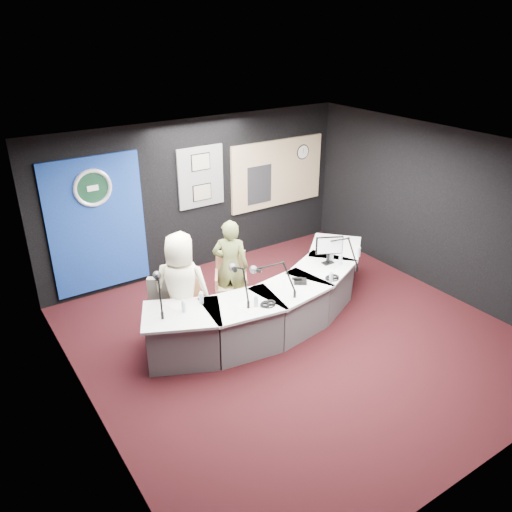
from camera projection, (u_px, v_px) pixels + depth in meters
ground at (297, 338)px, 7.69m from camera, size 6.00×6.00×0.00m
ceiling at (304, 153)px, 6.49m from camera, size 6.00×6.00×0.02m
wall_back at (198, 196)px, 9.35m from camera, size 6.00×0.02×2.80m
wall_front at (497, 365)px, 4.83m from camera, size 6.00×0.02×2.80m
wall_left at (83, 318)px, 5.59m from camera, size 0.02×6.00×2.80m
wall_right at (441, 212)px, 8.59m from camera, size 0.02×6.00×2.80m
broadcast_desk at (273, 302)px, 7.92m from camera, size 4.50×1.90×0.75m
backdrop_panel at (97, 225)px, 8.44m from camera, size 1.60×0.05×2.30m
agency_seal at (93, 188)px, 8.13m from camera, size 0.63×0.07×0.63m
seal_center at (93, 188)px, 8.14m from camera, size 0.48×0.01×0.48m
pinboard at (201, 177)px, 9.20m from camera, size 0.90×0.04×1.10m
framed_photo_upper at (201, 162)px, 9.06m from camera, size 0.34×0.02×0.27m
framed_photo_lower at (202, 192)px, 9.30m from camera, size 0.34×0.02×0.27m
booth_window_frame at (277, 173)px, 10.14m from camera, size 2.12×0.06×1.32m
booth_glow at (278, 173)px, 10.13m from camera, size 2.00×0.02×1.20m
equipment_rack at (259, 185)px, 9.95m from camera, size 0.55×0.02×0.75m
wall_clock at (303, 152)px, 10.27m from camera, size 0.28×0.01×0.28m
armchair_left at (183, 310)px, 7.48m from camera, size 0.77×0.77×0.99m
armchair_right at (231, 285)px, 8.24m from camera, size 0.70×0.70×0.91m
draped_jacket at (166, 299)px, 7.50m from camera, size 0.47×0.37×0.70m
person_man at (181, 289)px, 7.33m from camera, size 0.98×0.94×1.69m
person_woman at (231, 267)px, 8.10m from camera, size 0.68×0.65×1.57m
computer_monitor at (329, 245)px, 8.15m from camera, size 0.39×0.21×0.29m
desk_phone at (300, 281)px, 7.68m from camera, size 0.24×0.23×0.05m
headphones_near at (332, 278)px, 7.80m from camera, size 0.23×0.23×0.04m
headphones_far at (268, 304)px, 7.10m from camera, size 0.23×0.23×0.04m
paper_stack at (175, 304)px, 7.12m from camera, size 0.27×0.34×0.00m
notepad at (248, 307)px, 7.04m from camera, size 0.28×0.35×0.00m
boom_mic_a at (159, 288)px, 6.92m from camera, size 0.32×0.71×0.60m
boom_mic_b at (240, 279)px, 7.16m from camera, size 0.24×0.73×0.60m
boom_mic_c at (274, 275)px, 7.26m from camera, size 0.50×0.61×0.60m
boom_mic_d at (340, 249)px, 8.06m from camera, size 0.34×0.70×0.60m
water_bottles at (287, 280)px, 7.57m from camera, size 3.26×0.61×0.18m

